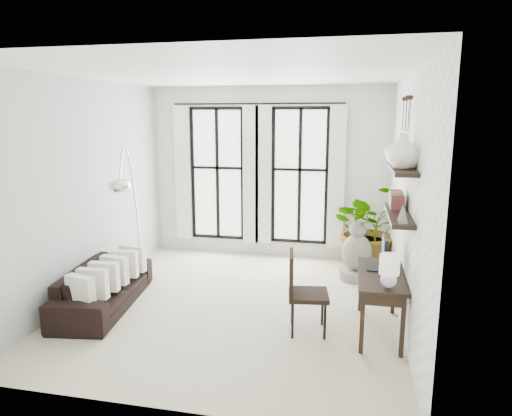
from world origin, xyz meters
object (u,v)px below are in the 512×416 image
(desk_chair, at_px, (301,287))
(buddha, at_px, (357,255))
(sofa, at_px, (104,287))
(arc_lamp, at_px, (128,178))
(plant, at_px, (370,228))
(desk, at_px, (381,279))

(desk_chair, bearing_deg, buddha, 63.24)
(sofa, bearing_deg, arc_lamp, -16.25)
(desk_chair, relative_size, buddha, 1.04)
(sofa, xyz_separation_m, buddha, (3.48, 1.87, 0.12))
(plant, height_order, desk_chair, plant)
(desk_chair, distance_m, buddha, 2.18)
(sofa, height_order, desk_chair, desk_chair)
(plant, height_order, desk, plant)
(sofa, xyz_separation_m, plant, (3.70, 2.32, 0.49))
(desk_chair, height_order, buddha, desk_chair)
(plant, distance_m, desk, 2.38)
(sofa, relative_size, buddha, 2.03)
(sofa, distance_m, desk, 3.77)
(plant, bearing_deg, sofa, -147.90)
(desk_chair, bearing_deg, plant, 61.92)
(desk_chair, relative_size, arc_lamp, 0.45)
(desk, bearing_deg, sofa, 179.18)
(desk_chair, bearing_deg, desk, 0.02)
(plant, height_order, buddha, plant)
(sofa, height_order, buddha, buddha)
(plant, relative_size, buddha, 1.59)
(desk, relative_size, desk_chair, 1.26)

